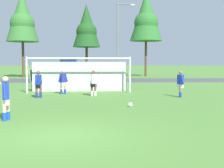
{
  "coord_description": "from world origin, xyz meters",
  "views": [
    {
      "loc": [
        1.2,
        -8.56,
        2.14
      ],
      "look_at": [
        1.78,
        7.17,
        1.0
      ],
      "focal_mm": 47.47,
      "sensor_mm": 36.0,
      "label": 1
    }
  ],
  "objects_px": {
    "soccer_ball": "(130,105)",
    "parked_car_slot_center_left": "(92,73)",
    "player_striker_near": "(181,84)",
    "player_midfield_center": "(6,98)",
    "player_trailing_back": "(63,82)",
    "parked_car_slot_center": "(115,71)",
    "player_winger_left": "(94,83)",
    "street_lamp": "(119,42)",
    "parked_car_slot_far_left": "(43,71)",
    "soccer_goal": "(79,74)",
    "player_winger_right": "(38,84)",
    "parked_car_slot_left": "(69,69)"
  },
  "relations": [
    {
      "from": "soccer_ball",
      "to": "parked_car_slot_center_left",
      "type": "height_order",
      "value": "parked_car_slot_center_left"
    },
    {
      "from": "player_striker_near",
      "to": "player_midfield_center",
      "type": "height_order",
      "value": "same"
    },
    {
      "from": "player_trailing_back",
      "to": "parked_car_slot_center",
      "type": "xyz_separation_m",
      "value": [
        4.37,
        16.67,
        0.29
      ]
    },
    {
      "from": "player_winger_left",
      "to": "parked_car_slot_center_left",
      "type": "xyz_separation_m",
      "value": [
        -0.59,
        17.79,
        0.05
      ]
    },
    {
      "from": "street_lamp",
      "to": "soccer_ball",
      "type": "bearing_deg",
      "value": -91.7
    },
    {
      "from": "player_striker_near",
      "to": "player_midfield_center",
      "type": "relative_size",
      "value": 1.0
    },
    {
      "from": "soccer_ball",
      "to": "parked_car_slot_far_left",
      "type": "xyz_separation_m",
      "value": [
        -8.35,
        21.76,
        1.0
      ]
    },
    {
      "from": "player_midfield_center",
      "to": "player_trailing_back",
      "type": "distance_m",
      "value": 9.31
    },
    {
      "from": "player_striker_near",
      "to": "parked_car_slot_center",
      "type": "relative_size",
      "value": 0.35
    },
    {
      "from": "player_midfield_center",
      "to": "soccer_ball",
      "type": "bearing_deg",
      "value": 32.81
    },
    {
      "from": "soccer_goal",
      "to": "parked_car_slot_center_left",
      "type": "relative_size",
      "value": 1.76
    },
    {
      "from": "player_striker_near",
      "to": "player_winger_left",
      "type": "height_order",
      "value": "same"
    },
    {
      "from": "player_midfield_center",
      "to": "player_winger_left",
      "type": "height_order",
      "value": "same"
    },
    {
      "from": "player_trailing_back",
      "to": "parked_car_slot_far_left",
      "type": "bearing_deg",
      "value": 105.51
    },
    {
      "from": "player_winger_left",
      "to": "player_midfield_center",
      "type": "bearing_deg",
      "value": -110.68
    },
    {
      "from": "player_winger_right",
      "to": "parked_car_slot_center",
      "type": "height_order",
      "value": "parked_car_slot_center"
    },
    {
      "from": "player_midfield_center",
      "to": "player_trailing_back",
      "type": "xyz_separation_m",
      "value": [
        0.91,
        9.26,
        0.0
      ]
    },
    {
      "from": "player_winger_right",
      "to": "player_trailing_back",
      "type": "height_order",
      "value": "same"
    },
    {
      "from": "soccer_goal",
      "to": "street_lamp",
      "type": "distance_m",
      "value": 10.86
    },
    {
      "from": "street_lamp",
      "to": "player_winger_left",
      "type": "bearing_deg",
      "value": -100.76
    },
    {
      "from": "parked_car_slot_center_left",
      "to": "parked_car_slot_center",
      "type": "height_order",
      "value": "parked_car_slot_center"
    },
    {
      "from": "player_midfield_center",
      "to": "player_trailing_back",
      "type": "relative_size",
      "value": 1.0
    },
    {
      "from": "soccer_goal",
      "to": "player_winger_left",
      "type": "height_order",
      "value": "soccer_goal"
    },
    {
      "from": "parked_car_slot_center",
      "to": "player_winger_right",
      "type": "bearing_deg",
      "value": -106.55
    },
    {
      "from": "parked_car_slot_left",
      "to": "parked_car_slot_center_left",
      "type": "distance_m",
      "value": 3.12
    },
    {
      "from": "player_winger_left",
      "to": "street_lamp",
      "type": "xyz_separation_m",
      "value": [
        2.42,
        12.73,
        3.52
      ]
    },
    {
      "from": "soccer_ball",
      "to": "player_midfield_center",
      "type": "distance_m",
      "value": 5.9
    },
    {
      "from": "player_striker_near",
      "to": "street_lamp",
      "type": "bearing_deg",
      "value": 102.4
    },
    {
      "from": "parked_car_slot_far_left",
      "to": "parked_car_slot_left",
      "type": "distance_m",
      "value": 3.19
    },
    {
      "from": "street_lamp",
      "to": "parked_car_slot_center_left",
      "type": "bearing_deg",
      "value": 120.7
    },
    {
      "from": "soccer_ball",
      "to": "street_lamp",
      "type": "height_order",
      "value": "street_lamp"
    },
    {
      "from": "player_winger_right",
      "to": "parked_car_slot_center_left",
      "type": "xyz_separation_m",
      "value": [
        2.74,
        18.67,
        0.05
      ]
    },
    {
      "from": "player_trailing_back",
      "to": "parked_car_slot_center_left",
      "type": "bearing_deg",
      "value": 84.74
    },
    {
      "from": "soccer_ball",
      "to": "player_winger_right",
      "type": "xyz_separation_m",
      "value": [
        -5.22,
        3.97,
        0.71
      ]
    },
    {
      "from": "parked_car_slot_far_left",
      "to": "parked_car_slot_left",
      "type": "xyz_separation_m",
      "value": [
        3.13,
        -0.55,
        0.23
      ]
    },
    {
      "from": "soccer_ball",
      "to": "soccer_goal",
      "type": "relative_size",
      "value": 0.03
    },
    {
      "from": "player_striker_near",
      "to": "parked_car_slot_center_left",
      "type": "height_order",
      "value": "parked_car_slot_center_left"
    },
    {
      "from": "player_winger_right",
      "to": "street_lamp",
      "type": "height_order",
      "value": "street_lamp"
    },
    {
      "from": "parked_car_slot_far_left",
      "to": "parked_car_slot_center",
      "type": "height_order",
      "value": "same"
    },
    {
      "from": "player_striker_near",
      "to": "parked_car_slot_center_left",
      "type": "xyz_separation_m",
      "value": [
        -6.0,
        18.66,
        0.05
      ]
    },
    {
      "from": "parked_car_slot_far_left",
      "to": "parked_car_slot_center_left",
      "type": "relative_size",
      "value": 1.09
    },
    {
      "from": "player_striker_near",
      "to": "parked_car_slot_center_left",
      "type": "bearing_deg",
      "value": 107.81
    },
    {
      "from": "player_trailing_back",
      "to": "player_striker_near",
      "type": "bearing_deg",
      "value": -15.75
    },
    {
      "from": "soccer_ball",
      "to": "player_winger_left",
      "type": "bearing_deg",
      "value": 111.41
    },
    {
      "from": "player_midfield_center",
      "to": "soccer_goal",
      "type": "bearing_deg",
      "value": 80.1
    },
    {
      "from": "player_winger_right",
      "to": "player_trailing_back",
      "type": "distance_m",
      "value": 2.45
    },
    {
      "from": "player_striker_near",
      "to": "player_midfield_center",
      "type": "xyz_separation_m",
      "value": [
        -8.43,
        -7.14,
        0.0
      ]
    },
    {
      "from": "parked_car_slot_far_left",
      "to": "street_lamp",
      "type": "bearing_deg",
      "value": -25.28
    },
    {
      "from": "soccer_ball",
      "to": "player_striker_near",
      "type": "bearing_deg",
      "value": 48.52
    },
    {
      "from": "player_winger_right",
      "to": "soccer_ball",
      "type": "bearing_deg",
      "value": -37.21
    }
  ]
}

